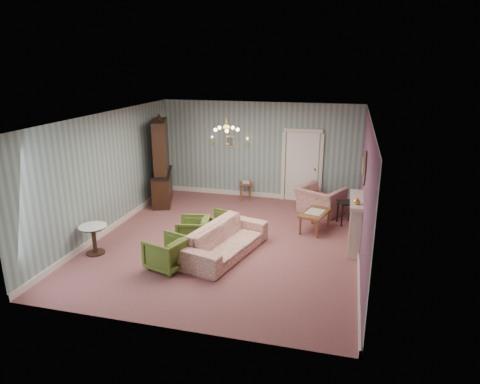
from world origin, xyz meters
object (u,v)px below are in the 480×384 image
(wingback_chair, at_px, (321,196))
(olive_chair_c, at_px, (219,224))
(olive_chair_a, at_px, (167,251))
(fireplace, at_px, (355,223))
(olive_chair_b, at_px, (193,230))
(dresser, at_px, (161,160))
(side_table_black, at_px, (346,213))
(sofa_chintz, at_px, (226,235))
(coffee_table, at_px, (315,221))
(pedestal_table, at_px, (94,240))

(wingback_chair, bearing_deg, olive_chair_c, 73.33)
(olive_chair_a, distance_m, fireplace, 4.19)
(wingback_chair, relative_size, fireplace, 0.82)
(olive_chair_b, height_order, wingback_chair, wingback_chair)
(olive_chair_c, distance_m, dresser, 3.28)
(dresser, xyz_separation_m, side_table_black, (5.30, -0.45, -0.99))
(olive_chair_a, height_order, wingback_chair, wingback_chair)
(olive_chair_c, height_order, dresser, dresser)
(fireplace, distance_m, side_table_black, 1.45)
(sofa_chintz, distance_m, coffee_table, 2.55)
(dresser, bearing_deg, olive_chair_b, -73.79)
(olive_chair_a, relative_size, olive_chair_b, 1.03)
(olive_chair_b, distance_m, fireplace, 3.65)
(olive_chair_a, distance_m, coffee_table, 3.88)
(fireplace, height_order, coffee_table, fireplace)
(olive_chair_b, xyz_separation_m, wingback_chair, (2.64, 2.87, 0.14))
(wingback_chair, height_order, coffee_table, wingback_chair)
(olive_chair_b, xyz_separation_m, dresser, (-1.96, 2.66, 0.93))
(olive_chair_a, xyz_separation_m, olive_chair_c, (0.53, 1.83, -0.04))
(olive_chair_c, distance_m, pedestal_table, 2.83)
(olive_chair_b, relative_size, olive_chair_c, 1.09)
(olive_chair_c, xyz_separation_m, pedestal_table, (-2.35, -1.58, -0.00))
(olive_chair_b, bearing_deg, fireplace, 92.51)
(olive_chair_c, bearing_deg, dresser, -116.38)
(dresser, distance_m, coffee_table, 4.81)
(side_table_black, relative_size, pedestal_table, 0.93)
(wingback_chair, height_order, fireplace, fireplace)
(olive_chair_b, relative_size, sofa_chintz, 0.31)
(olive_chair_a, height_order, side_table_black, olive_chair_a)
(olive_chair_b, relative_size, fireplace, 0.51)
(olive_chair_a, xyz_separation_m, wingback_chair, (2.75, 4.08, 0.13))
(side_table_black, bearing_deg, olive_chair_c, -151.38)
(wingback_chair, bearing_deg, fireplace, 141.76)
(fireplace, xyz_separation_m, coffee_table, (-0.95, 0.76, -0.33))
(olive_chair_c, height_order, wingback_chair, wingback_chair)
(olive_chair_b, bearing_deg, wingback_chair, 127.12)
(olive_chair_a, relative_size, olive_chair_c, 1.12)
(fireplace, bearing_deg, olive_chair_b, -167.26)
(olive_chair_c, bearing_deg, fireplace, 107.75)
(olive_chair_c, bearing_deg, wingback_chair, 149.69)
(olive_chair_c, relative_size, side_table_black, 1.09)
(wingback_chair, xyz_separation_m, fireplace, (0.91, -2.06, 0.08))
(side_table_black, bearing_deg, coffee_table, -138.59)
(olive_chair_b, relative_size, pedestal_table, 1.10)
(sofa_chintz, bearing_deg, wingback_chair, -14.93)
(sofa_chintz, xyz_separation_m, side_table_black, (2.47, 2.50, -0.15))
(dresser, relative_size, fireplace, 1.84)
(olive_chair_c, distance_m, sofa_chintz, 1.02)
(sofa_chintz, distance_m, dresser, 4.17)
(wingback_chair, bearing_deg, coffee_table, 116.36)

